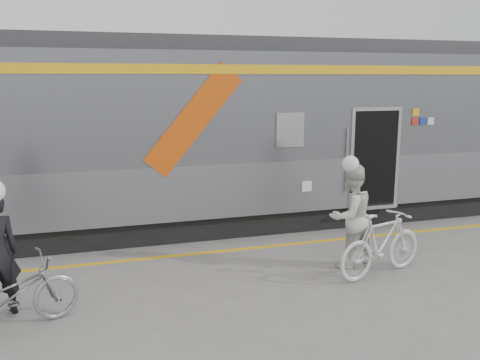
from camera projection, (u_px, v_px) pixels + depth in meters
name	position (u px, v px, depth m)	size (l,w,h in m)	color
ground	(225.00, 300.00, 7.64)	(90.00, 90.00, 0.00)	slate
train	(257.00, 132.00, 11.71)	(24.00, 3.17, 4.10)	black
safety_strip	(196.00, 254.00, 9.66)	(24.00, 0.12, 0.01)	gold
bicycle_left	(7.00, 297.00, 6.60)	(0.66, 1.88, 0.99)	#94979B
woman	(350.00, 216.00, 8.87)	(0.89, 0.69, 1.82)	silver
bicycle_right	(381.00, 244.00, 8.51)	(0.52, 1.84, 1.11)	silver
helmet_woman	(353.00, 156.00, 8.66)	(0.29, 0.29, 0.29)	white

